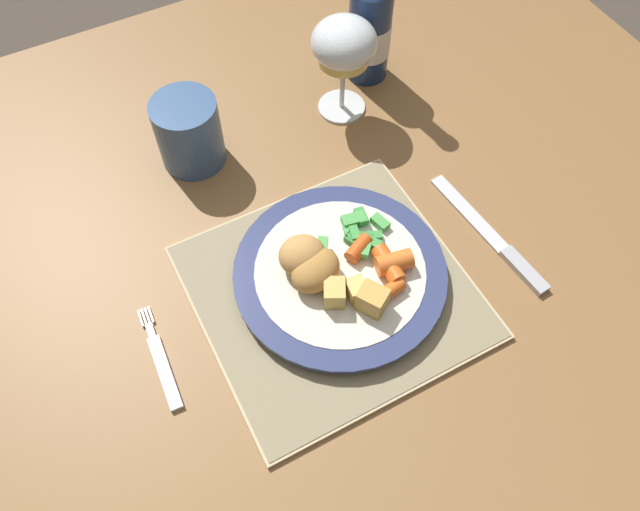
# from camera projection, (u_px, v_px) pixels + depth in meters

# --- Properties ---
(ground_plane) EXTENTS (6.00, 6.00, 0.00)m
(ground_plane) POSITION_uv_depth(u_px,v_px,m) (320.00, 429.00, 1.39)
(ground_plane) COLOR #4C4238
(dining_table) EXTENTS (1.24, 1.07, 0.74)m
(dining_table) POSITION_uv_depth(u_px,v_px,m) (320.00, 283.00, 0.83)
(dining_table) COLOR olive
(dining_table) RESTS_ON ground
(placemat) EXTENTS (0.30, 0.29, 0.01)m
(placemat) POSITION_uv_depth(u_px,v_px,m) (332.00, 291.00, 0.73)
(placemat) COLOR #CCB789
(placemat) RESTS_ON dining_table
(dinner_plate) EXTENTS (0.25, 0.25, 0.02)m
(dinner_plate) POSITION_uv_depth(u_px,v_px,m) (338.00, 275.00, 0.72)
(dinner_plate) COLOR silver
(dinner_plate) RESTS_ON placemat
(breaded_croquettes) EXTENTS (0.07, 0.09, 0.04)m
(breaded_croquettes) POSITION_uv_depth(u_px,v_px,m) (309.00, 263.00, 0.70)
(breaded_croquettes) COLOR #B77F3D
(breaded_croquettes) RESTS_ON dinner_plate
(green_beans_pile) EXTENTS (0.10, 0.07, 0.02)m
(green_beans_pile) POSITION_uv_depth(u_px,v_px,m) (358.00, 233.00, 0.74)
(green_beans_pile) COLOR green
(green_beans_pile) RESTS_ON dinner_plate
(glazed_carrots) EXTENTS (0.07, 0.09, 0.02)m
(glazed_carrots) POSITION_uv_depth(u_px,v_px,m) (385.00, 266.00, 0.71)
(glazed_carrots) COLOR orange
(glazed_carrots) RESTS_ON dinner_plate
(fork) EXTENTS (0.02, 0.13, 0.01)m
(fork) POSITION_uv_depth(u_px,v_px,m) (162.00, 364.00, 0.68)
(fork) COLOR silver
(fork) RESTS_ON dining_table
(table_knife) EXTENTS (0.03, 0.20, 0.01)m
(table_knife) POSITION_uv_depth(u_px,v_px,m) (497.00, 242.00, 0.76)
(table_knife) COLOR silver
(table_knife) RESTS_ON dining_table
(wine_glass) EXTENTS (0.09, 0.09, 0.14)m
(wine_glass) POSITION_uv_depth(u_px,v_px,m) (344.00, 47.00, 0.80)
(wine_glass) COLOR silver
(wine_glass) RESTS_ON dining_table
(bottle) EXTENTS (0.06, 0.06, 0.24)m
(bottle) POSITION_uv_depth(u_px,v_px,m) (370.00, 24.00, 0.86)
(bottle) COLOR navy
(bottle) RESTS_ON dining_table
(roast_potatoes) EXTENTS (0.07, 0.06, 0.03)m
(roast_potatoes) POSITION_uv_depth(u_px,v_px,m) (356.00, 296.00, 0.68)
(roast_potatoes) COLOR #E5BC66
(roast_potatoes) RESTS_ON dinner_plate
(drinking_cup) EXTENTS (0.08, 0.08, 0.10)m
(drinking_cup) POSITION_uv_depth(u_px,v_px,m) (189.00, 131.00, 0.80)
(drinking_cup) COLOR #385684
(drinking_cup) RESTS_ON dining_table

